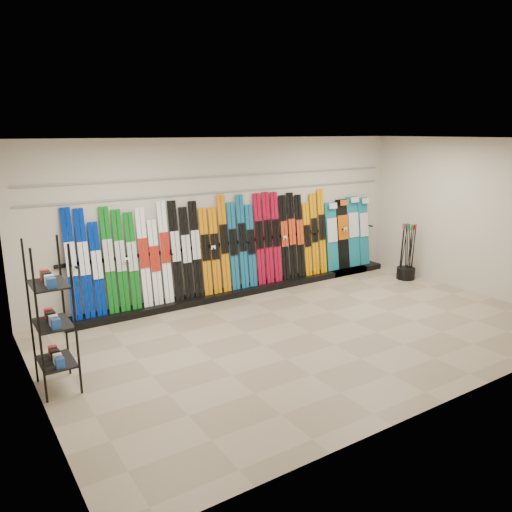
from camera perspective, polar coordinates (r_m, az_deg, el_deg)
floor at (r=8.07m, az=6.32°, el=-8.69°), size 8.00×8.00×0.00m
back_wall at (r=9.64m, az=-2.84°, el=4.45°), size 8.00×0.00×8.00m
left_wall at (r=6.00m, az=-24.48°, el=-2.79°), size 0.00×5.00×5.00m
right_wall at (r=10.58m, az=23.70°, el=4.14°), size 0.00×5.00×5.00m
ceiling at (r=7.44m, az=6.95°, el=13.13°), size 8.00×8.00×0.00m
ski_rack_base at (r=9.91m, az=-0.98°, el=-3.84°), size 8.00×0.40×0.12m
skis at (r=9.39m, az=-4.68°, el=0.95°), size 5.38×0.26×1.84m
snowboards at (r=11.37m, az=10.45°, el=2.56°), size 1.25×0.24×1.57m
accessory_rack at (r=6.53m, az=-22.28°, el=-6.46°), size 0.40×0.60×1.87m
pole_bin at (r=11.26m, az=16.74°, el=-1.89°), size 0.39×0.39×0.25m
ski_poles at (r=11.16m, az=16.97°, el=0.52°), size 0.30×0.28×1.18m
slatwall_rail_0 at (r=9.55m, az=-2.82°, el=7.39°), size 7.60×0.02×0.03m
slatwall_rail_1 at (r=9.52m, az=-2.84°, el=9.19°), size 7.60×0.02×0.03m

